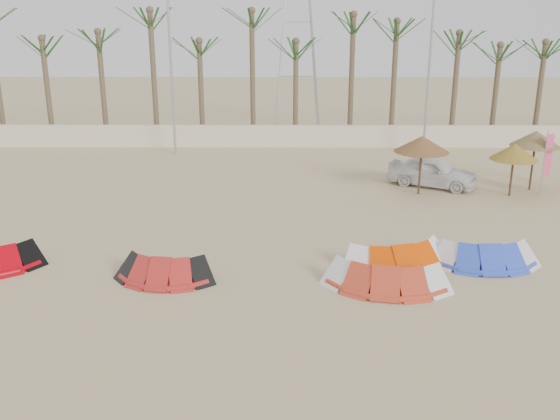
{
  "coord_description": "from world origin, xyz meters",
  "views": [
    {
      "loc": [
        0.13,
        -14.48,
        8.05
      ],
      "look_at": [
        0.0,
        6.0,
        1.3
      ],
      "focal_mm": 40.0,
      "sensor_mm": 36.0,
      "label": 1
    }
  ],
  "objects_px": {
    "kite_orange": "(397,251)",
    "parasol_left": "(422,144)",
    "kite_red_mid": "(165,265)",
    "kite_red_right": "(385,271)",
    "car": "(432,172)",
    "parasol_mid": "(514,152)",
    "kite_blue": "(484,251)",
    "parasol_right": "(536,139)"
  },
  "relations": [
    {
      "from": "kite_red_mid",
      "to": "parasol_mid",
      "type": "distance_m",
      "value": 16.35
    },
    {
      "from": "kite_red_mid",
      "to": "car",
      "type": "distance_m",
      "value": 14.8
    },
    {
      "from": "parasol_right",
      "to": "kite_red_mid",
      "type": "bearing_deg",
      "value": -146.72
    },
    {
      "from": "kite_red_right",
      "to": "parasol_left",
      "type": "distance_m",
      "value": 10.12
    },
    {
      "from": "parasol_left",
      "to": "parasol_right",
      "type": "distance_m",
      "value": 5.29
    },
    {
      "from": "kite_blue",
      "to": "parasol_right",
      "type": "xyz_separation_m",
      "value": [
        4.71,
        8.55,
        1.95
      ]
    },
    {
      "from": "parasol_right",
      "to": "car",
      "type": "relative_size",
      "value": 0.67
    },
    {
      "from": "kite_blue",
      "to": "car",
      "type": "relative_size",
      "value": 0.82
    },
    {
      "from": "kite_blue",
      "to": "parasol_left",
      "type": "height_order",
      "value": "parasol_left"
    },
    {
      "from": "car",
      "to": "parasol_right",
      "type": "bearing_deg",
      "value": -69.36
    },
    {
      "from": "kite_orange",
      "to": "parasol_right",
      "type": "relative_size",
      "value": 1.42
    },
    {
      "from": "kite_orange",
      "to": "parasol_mid",
      "type": "relative_size",
      "value": 1.65
    },
    {
      "from": "parasol_mid",
      "to": "car",
      "type": "relative_size",
      "value": 0.58
    },
    {
      "from": "kite_red_mid",
      "to": "parasol_left",
      "type": "distance_m",
      "value": 13.39
    },
    {
      "from": "parasol_left",
      "to": "parasol_mid",
      "type": "distance_m",
      "value": 4.0
    },
    {
      "from": "parasol_left",
      "to": "car",
      "type": "xyz_separation_m",
      "value": [
        0.88,
        1.31,
        -1.59
      ]
    },
    {
      "from": "kite_red_mid",
      "to": "parasol_right",
      "type": "bearing_deg",
      "value": 33.28
    },
    {
      "from": "parasol_right",
      "to": "kite_blue",
      "type": "bearing_deg",
      "value": -118.86
    },
    {
      "from": "kite_blue",
      "to": "car",
      "type": "height_order",
      "value": "car"
    },
    {
      "from": "kite_red_right",
      "to": "kite_orange",
      "type": "distance_m",
      "value": 1.8
    },
    {
      "from": "kite_red_mid",
      "to": "parasol_right",
      "type": "distance_m",
      "value": 17.96
    },
    {
      "from": "kite_red_mid",
      "to": "parasol_mid",
      "type": "height_order",
      "value": "parasol_mid"
    },
    {
      "from": "kite_orange",
      "to": "parasol_mid",
      "type": "height_order",
      "value": "parasol_mid"
    },
    {
      "from": "kite_blue",
      "to": "car",
      "type": "distance_m",
      "value": 9.13
    },
    {
      "from": "kite_red_mid",
      "to": "parasol_left",
      "type": "bearing_deg",
      "value": 43.05
    },
    {
      "from": "kite_red_mid",
      "to": "parasol_right",
      "type": "height_order",
      "value": "parasol_right"
    },
    {
      "from": "parasol_left",
      "to": "parasol_mid",
      "type": "xyz_separation_m",
      "value": [
        3.99,
        -0.22,
        -0.29
      ]
    },
    {
      "from": "parasol_left",
      "to": "car",
      "type": "bearing_deg",
      "value": 56.21
    },
    {
      "from": "car",
      "to": "kite_blue",
      "type": "bearing_deg",
      "value": -154.23
    },
    {
      "from": "kite_red_mid",
      "to": "parasol_right",
      "type": "relative_size",
      "value": 1.16
    },
    {
      "from": "kite_orange",
      "to": "parasol_left",
      "type": "bearing_deg",
      "value": 73.46
    },
    {
      "from": "parasol_left",
      "to": "car",
      "type": "height_order",
      "value": "parasol_left"
    },
    {
      "from": "kite_red_mid",
      "to": "kite_red_right",
      "type": "bearing_deg",
      "value": -3.73
    },
    {
      "from": "parasol_right",
      "to": "kite_orange",
      "type": "bearing_deg",
      "value": -131.44
    },
    {
      "from": "parasol_mid",
      "to": "kite_red_right",
      "type": "bearing_deg",
      "value": -126.94
    },
    {
      "from": "car",
      "to": "kite_red_mid",
      "type": "bearing_deg",
      "value": 162.44
    },
    {
      "from": "parasol_right",
      "to": "kite_red_right",
      "type": "bearing_deg",
      "value": -128.78
    },
    {
      "from": "parasol_left",
      "to": "kite_orange",
      "type": "bearing_deg",
      "value": -106.54
    },
    {
      "from": "kite_red_mid",
      "to": "kite_blue",
      "type": "distance_m",
      "value": 10.28
    },
    {
      "from": "kite_red_right",
      "to": "parasol_right",
      "type": "xyz_separation_m",
      "value": [
        8.22,
        10.23,
        1.95
      ]
    },
    {
      "from": "kite_blue",
      "to": "parasol_left",
      "type": "bearing_deg",
      "value": 93.82
    },
    {
      "from": "kite_red_right",
      "to": "kite_blue",
      "type": "height_order",
      "value": "same"
    }
  ]
}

